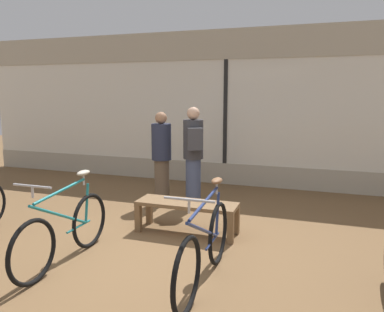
{
  "coord_description": "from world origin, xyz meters",
  "views": [
    {
      "loc": [
        1.86,
        -3.88,
        1.93
      ],
      "look_at": [
        0.0,
        1.59,
        0.95
      ],
      "focal_mm": 35.0,
      "sensor_mm": 36.0,
      "label": 1
    }
  ],
  "objects_px": {
    "bicycle_right": "(205,247)",
    "customer_near_rack": "(193,153)",
    "bicycle_left": "(65,231)",
    "customer_by_window": "(162,156)",
    "display_bench": "(187,208)"
  },
  "relations": [
    {
      "from": "bicycle_right",
      "to": "customer_near_rack",
      "type": "xyz_separation_m",
      "value": [
        -0.97,
        2.51,
        0.52
      ]
    },
    {
      "from": "bicycle_right",
      "to": "customer_by_window",
      "type": "height_order",
      "value": "customer_by_window"
    },
    {
      "from": "bicycle_left",
      "to": "customer_by_window",
      "type": "bearing_deg",
      "value": 87.34
    },
    {
      "from": "display_bench",
      "to": "customer_by_window",
      "type": "relative_size",
      "value": 0.87
    },
    {
      "from": "bicycle_left",
      "to": "customer_by_window",
      "type": "xyz_separation_m",
      "value": [
        0.12,
        2.51,
        0.46
      ]
    },
    {
      "from": "bicycle_left",
      "to": "customer_near_rack",
      "type": "height_order",
      "value": "customer_near_rack"
    },
    {
      "from": "customer_by_window",
      "to": "bicycle_right",
      "type": "bearing_deg",
      "value": -58.08
    },
    {
      "from": "customer_near_rack",
      "to": "customer_by_window",
      "type": "bearing_deg",
      "value": -174.8
    },
    {
      "from": "display_bench",
      "to": "customer_by_window",
      "type": "xyz_separation_m",
      "value": [
        -0.89,
        1.18,
        0.48
      ]
    },
    {
      "from": "bicycle_left",
      "to": "bicycle_right",
      "type": "bearing_deg",
      "value": 1.54
    },
    {
      "from": "bicycle_left",
      "to": "customer_near_rack",
      "type": "bearing_deg",
      "value": 75.1
    },
    {
      "from": "bicycle_right",
      "to": "customer_near_rack",
      "type": "distance_m",
      "value": 2.74
    },
    {
      "from": "bicycle_right",
      "to": "display_bench",
      "type": "relative_size",
      "value": 1.26
    },
    {
      "from": "bicycle_left",
      "to": "display_bench",
      "type": "bearing_deg",
      "value": 52.83
    },
    {
      "from": "bicycle_left",
      "to": "display_bench",
      "type": "height_order",
      "value": "bicycle_left"
    }
  ]
}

